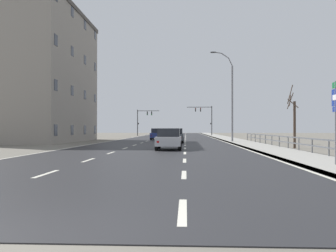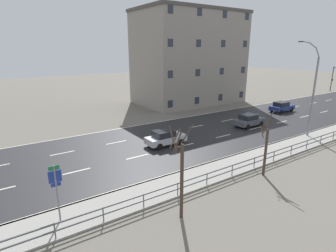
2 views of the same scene
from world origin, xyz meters
The scene contains 13 objects.
ground_plane centered at (0.00, 48.00, -0.06)m, with size 160.00×160.00×0.12m.
road_asphalt_strip centered at (0.00, 60.00, 0.01)m, with size 14.00×120.00×0.03m.
sidewalk_right centered at (8.43, 60.00, 0.06)m, with size 3.00×120.00×0.12m.
guardrail centered at (9.85, 23.63, 0.71)m, with size 0.07×33.20×1.00m.
street_lamp_midground centered at (7.43, 36.66, 5.01)m, with size 2.52×0.24×10.24m.
highway_sign centered at (8.39, 10.17, 2.22)m, with size 0.09×0.68×3.46m.
traffic_signal_right centered at (6.61, 73.64, 4.37)m, with size 5.38×0.36×6.36m.
traffic_signal_left centered at (-6.71, 73.20, 3.85)m, with size 4.73×0.36×5.59m.
car_distant centered at (1.16, 22.00, 0.80)m, with size 1.84×4.10×1.57m.
car_near_left centered at (1.24, 34.50, 0.80)m, with size 1.88×4.12×1.57m.
car_near_right centered at (-1.41, 45.16, 0.80)m, with size 1.91×4.14×1.57m.
brick_building centered at (-15.84, 38.20, 7.86)m, with size 11.31×18.33×15.70m.
bare_tree_mid centered at (10.93, 24.64, 2.17)m, with size 0.74×1.23×5.09m.
Camera 1 is at (2.39, -4.86, 1.56)m, focal length 39.40 mm.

